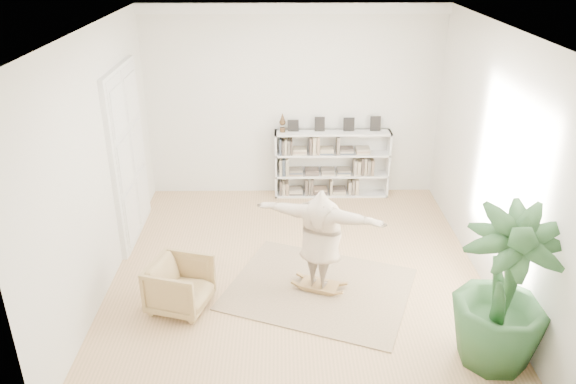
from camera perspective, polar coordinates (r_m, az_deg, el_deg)
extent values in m
plane|color=tan|center=(8.61, 0.91, -8.19)|extent=(6.00, 6.00, 0.00)
plane|color=silver|center=(10.62, 0.52, 9.02)|extent=(5.50, 0.00, 5.50)
plane|color=silver|center=(5.12, 2.01, -9.59)|extent=(5.50, 0.00, 5.50)
plane|color=silver|center=(8.17, -18.67, 2.74)|extent=(0.00, 6.00, 6.00)
plane|color=silver|center=(8.33, 20.29, 2.90)|extent=(0.00, 6.00, 6.00)
plane|color=white|center=(7.31, 1.11, 16.21)|extent=(6.00, 6.00, 0.00)
cube|color=white|center=(10.23, 0.56, 18.18)|extent=(5.50, 0.12, 0.18)
cube|color=white|center=(9.46, -15.93, 3.47)|extent=(0.08, 1.78, 2.92)
cube|color=silver|center=(9.10, -16.40, 2.55)|extent=(0.06, 0.78, 2.80)
cube|color=silver|center=(9.82, -15.26, 4.33)|extent=(0.06, 0.78, 2.80)
cube|color=silver|center=(10.81, -1.24, 2.85)|extent=(0.04, 0.35, 1.30)
cube|color=silver|center=(11.01, 10.10, 2.87)|extent=(0.04, 0.35, 1.30)
cube|color=silver|center=(11.00, 4.41, 3.17)|extent=(2.20, 0.04, 1.30)
cube|color=silver|center=(11.10, 4.37, -0.14)|extent=(2.20, 0.35, 0.04)
cube|color=silver|center=(10.94, 4.44, 1.80)|extent=(2.20, 0.35, 0.04)
cube|color=silver|center=(10.78, 4.52, 3.91)|extent=(2.20, 0.35, 0.04)
cube|color=silver|center=(10.64, 4.59, 6.02)|extent=(2.20, 0.35, 0.04)
cube|color=black|center=(10.60, 0.52, 6.83)|extent=(0.18, 0.07, 0.24)
cube|color=black|center=(10.62, 3.24, 6.83)|extent=(0.18, 0.07, 0.24)
cube|color=black|center=(10.67, 6.21, 6.81)|extent=(0.18, 0.07, 0.24)
cube|color=black|center=(10.74, 8.88, 6.78)|extent=(0.18, 0.07, 0.24)
imported|color=tan|center=(7.84, -10.91, -9.30)|extent=(0.95, 0.94, 0.70)
cube|color=tan|center=(8.26, 3.18, -9.78)|extent=(3.06, 2.77, 0.02)
cube|color=olive|center=(8.22, 3.19, -9.38)|extent=(0.61, 0.49, 0.03)
cube|color=olive|center=(8.24, 3.19, -9.60)|extent=(0.36, 0.18, 0.04)
cube|color=olive|center=(8.24, 3.19, -9.60)|extent=(0.36, 0.18, 0.04)
cube|color=olive|center=(8.22, 3.19, -9.38)|extent=(0.21, 0.13, 0.11)
cube|color=olive|center=(8.22, 3.19, -9.38)|extent=(0.21, 0.13, 0.11)
imported|color=#BFA88F|center=(7.80, 3.33, -4.51)|extent=(1.89, 1.13, 1.49)
imported|color=#285028|center=(6.94, 21.08, -9.31)|extent=(1.42, 1.42, 1.99)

